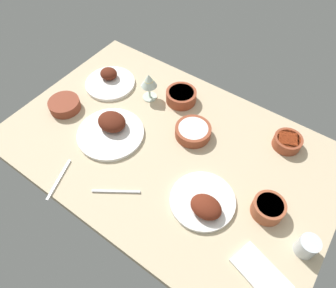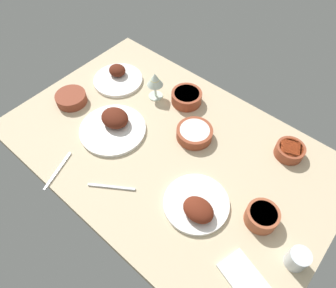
{
  "view_description": "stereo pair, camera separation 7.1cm",
  "coord_description": "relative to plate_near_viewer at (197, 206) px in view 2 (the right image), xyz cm",
  "views": [
    {
      "loc": [
        -44.71,
        62.91,
        108.66
      ],
      "look_at": [
        0.0,
        0.0,
        6.0
      ],
      "focal_mm": 32.41,
      "sensor_mm": 36.0,
      "label": 1
    },
    {
      "loc": [
        -50.31,
        58.53,
        108.66
      ],
      "look_at": [
        0.0,
        0.0,
        6.0
      ],
      "focal_mm": 32.41,
      "sensor_mm": 36.0,
      "label": 2
    }
  ],
  "objects": [
    {
      "name": "dining_table",
      "position": [
        26.65,
        -14.63,
        -4.1
      ],
      "size": [
        140.0,
        90.0,
        4.0
      ],
      "primitive_type": "cube",
      "color": "#C6B28E",
      "rests_on": "ground"
    },
    {
      "name": "bowl_cream",
      "position": [
        21.57,
        -26.36,
        0.47
      ],
      "size": [
        15.76,
        15.76,
        4.69
      ],
      "color": "brown",
      "rests_on": "dining_table"
    },
    {
      "name": "bowl_soup",
      "position": [
        -20.23,
        -11.3,
        1.23
      ],
      "size": [
        11.81,
        11.81,
        6.17
      ],
      "color": "#A35133",
      "rests_on": "dining_table"
    },
    {
      "name": "plate_near_viewer",
      "position": [
        0.0,
        0.0,
        0.0
      ],
      "size": [
        24.83,
        24.83,
        6.97
      ],
      "color": "white",
      "rests_on": "dining_table"
    },
    {
      "name": "water_tumbler",
      "position": [
        -36.49,
        -5.63,
        1.72
      ],
      "size": [
        6.92,
        6.92,
        7.65
      ],
      "primitive_type": "cylinder",
      "color": "silver",
      "rests_on": "dining_table"
    },
    {
      "name": "bowl_sauce",
      "position": [
        -14.18,
        -44.62,
        0.63
      ],
      "size": [
        11.86,
        11.86,
        5.0
      ],
      "color": "brown",
      "rests_on": "dining_table"
    },
    {
      "name": "bowl_potatoes",
      "position": [
        37.7,
        -41.05,
        0.94
      ],
      "size": [
        14.49,
        14.49,
        5.6
      ],
      "color": "brown",
      "rests_on": "dining_table"
    },
    {
      "name": "plate_center_main",
      "position": [
        51.73,
        -6.76,
        0.16
      ],
      "size": [
        29.37,
        29.37,
        7.67
      ],
      "color": "white",
      "rests_on": "dining_table"
    },
    {
      "name": "wine_glass",
      "position": [
        51.37,
        -34.12,
        7.82
      ],
      "size": [
        7.6,
        7.6,
        14.0
      ],
      "color": "silver",
      "rests_on": "dining_table"
    },
    {
      "name": "fork_loose",
      "position": [
        52.39,
        23.72,
        -1.7
      ],
      "size": [
        7.16,
        18.03,
        0.8
      ],
      "primitive_type": "cube",
      "rotation": [
        0.0,
        0.0,
        1.91
      ],
      "color": "silver",
      "rests_on": "dining_table"
    },
    {
      "name": "spoon_loose",
      "position": [
        30.41,
        14.63,
        -1.7
      ],
      "size": [
        16.05,
        11.17,
        0.8
      ],
      "primitive_type": "cube",
      "rotation": [
        0.0,
        0.0,
        3.73
      ],
      "color": "silver",
      "rests_on": "dining_table"
    },
    {
      "name": "plate_far_side",
      "position": [
        73.98,
        -30.43,
        -0.46
      ],
      "size": [
        24.88,
        24.88,
        6.52
      ],
      "color": "white",
      "rests_on": "dining_table"
    },
    {
      "name": "folded_napkin",
      "position": [
        -28.0,
        9.98,
        -1.5
      ],
      "size": [
        21.08,
        14.93,
        1.2
      ],
      "primitive_type": "cube",
      "rotation": [
        0.0,
        0.0,
        -0.27
      ],
      "color": "white",
      "rests_on": "dining_table"
    },
    {
      "name": "bowl_pasta",
      "position": [
        79.37,
        -5.08,
        0.4
      ],
      "size": [
        14.47,
        14.47,
        4.56
      ],
      "color": "brown",
      "rests_on": "dining_table"
    }
  ]
}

